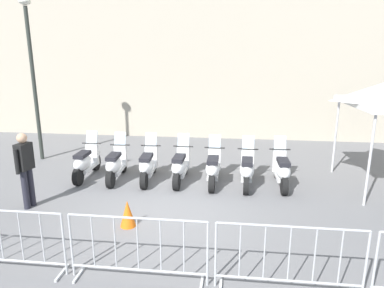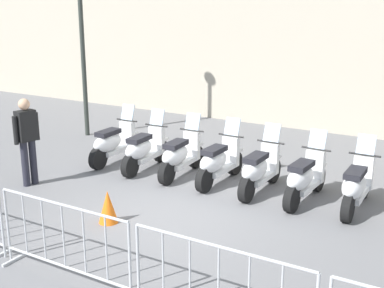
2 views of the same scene
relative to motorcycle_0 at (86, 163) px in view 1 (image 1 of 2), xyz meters
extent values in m
plane|color=slate|center=(2.57, -1.92, -0.45)|extent=(120.00, 120.00, 0.00)
cylinder|color=black|center=(0.03, 0.70, -0.21)|extent=(0.16, 0.49, 0.48)
cylinder|color=black|center=(-0.02, -0.54, -0.21)|extent=(0.16, 0.49, 0.48)
cube|color=white|center=(0.00, 0.08, -0.17)|extent=(0.31, 0.88, 0.10)
ellipsoid|color=white|center=(-0.01, -0.20, 0.07)|extent=(0.39, 0.85, 0.40)
cube|color=black|center=(-0.01, -0.17, 0.29)|extent=(0.30, 0.61, 0.10)
cube|color=white|center=(0.02, 0.51, 0.10)|extent=(0.35, 0.15, 0.60)
cylinder|color=black|center=(0.02, 0.51, 0.43)|extent=(0.56, 0.06, 0.04)
cube|color=silver|center=(0.02, 0.56, 0.61)|extent=(0.33, 0.15, 0.35)
cube|color=white|center=(0.03, 0.70, 0.06)|extent=(0.21, 0.33, 0.06)
cylinder|color=black|center=(0.89, 0.58, -0.21)|extent=(0.14, 0.48, 0.48)
cylinder|color=black|center=(0.89, -0.66, -0.21)|extent=(0.14, 0.48, 0.48)
cube|color=white|center=(0.89, -0.04, -0.17)|extent=(0.28, 0.87, 0.10)
ellipsoid|color=white|center=(0.89, -0.32, 0.07)|extent=(0.36, 0.84, 0.40)
cube|color=black|center=(0.89, -0.28, 0.29)|extent=(0.28, 0.60, 0.10)
cube|color=white|center=(0.89, 0.40, 0.10)|extent=(0.34, 0.14, 0.60)
cylinder|color=black|center=(0.89, 0.40, 0.43)|extent=(0.56, 0.04, 0.04)
cube|color=silver|center=(0.89, 0.45, 0.61)|extent=(0.32, 0.14, 0.35)
cube|color=white|center=(0.89, 0.58, 0.06)|extent=(0.20, 0.32, 0.06)
cylinder|color=black|center=(1.78, 0.57, -0.21)|extent=(0.14, 0.48, 0.48)
cylinder|color=black|center=(1.78, -0.67, -0.21)|extent=(0.14, 0.48, 0.48)
cube|color=white|center=(1.78, -0.05, -0.17)|extent=(0.28, 0.87, 0.10)
ellipsoid|color=white|center=(1.78, -0.33, 0.07)|extent=(0.36, 0.84, 0.40)
cube|color=black|center=(1.78, -0.30, 0.29)|extent=(0.28, 0.60, 0.10)
cube|color=white|center=(1.78, 0.38, 0.10)|extent=(0.34, 0.14, 0.60)
cylinder|color=black|center=(1.78, 0.38, 0.43)|extent=(0.56, 0.04, 0.04)
cube|color=silver|center=(1.78, 0.43, 0.61)|extent=(0.32, 0.14, 0.35)
cube|color=white|center=(1.78, 0.57, 0.06)|extent=(0.20, 0.32, 0.06)
cylinder|color=black|center=(2.71, 0.54, -0.21)|extent=(0.17, 0.49, 0.48)
cylinder|color=black|center=(2.62, -0.70, -0.21)|extent=(0.17, 0.49, 0.48)
cube|color=white|center=(2.67, -0.08, -0.17)|extent=(0.34, 0.89, 0.10)
ellipsoid|color=white|center=(2.65, -0.36, 0.07)|extent=(0.42, 0.86, 0.40)
cube|color=black|center=(2.65, -0.32, 0.29)|extent=(0.32, 0.62, 0.10)
cube|color=white|center=(2.70, 0.36, 0.10)|extent=(0.35, 0.16, 0.60)
cylinder|color=black|center=(2.70, 0.36, 0.43)|extent=(0.56, 0.08, 0.04)
cube|color=silver|center=(2.70, 0.40, 0.61)|extent=(0.33, 0.16, 0.35)
cube|color=white|center=(2.71, 0.54, 0.06)|extent=(0.22, 0.33, 0.06)
cylinder|color=black|center=(3.59, 0.45, -0.21)|extent=(0.17, 0.49, 0.48)
cylinder|color=black|center=(3.52, -0.79, -0.21)|extent=(0.17, 0.49, 0.48)
cube|color=white|center=(3.55, -0.17, -0.17)|extent=(0.33, 0.88, 0.10)
ellipsoid|color=white|center=(3.54, -0.45, 0.07)|extent=(0.41, 0.86, 0.40)
cube|color=black|center=(3.54, -0.42, 0.29)|extent=(0.31, 0.61, 0.10)
cube|color=white|center=(3.58, 0.26, 0.10)|extent=(0.35, 0.16, 0.60)
cylinder|color=black|center=(3.58, 0.26, 0.43)|extent=(0.56, 0.07, 0.04)
cube|color=silver|center=(3.58, 0.31, 0.61)|extent=(0.33, 0.16, 0.35)
cube|color=white|center=(3.59, 0.45, 0.06)|extent=(0.22, 0.33, 0.06)
cylinder|color=black|center=(4.50, 0.38, -0.21)|extent=(0.19, 0.49, 0.48)
cylinder|color=black|center=(4.38, -0.85, -0.21)|extent=(0.19, 0.49, 0.48)
cube|color=white|center=(4.44, -0.24, -0.17)|extent=(0.37, 0.89, 0.10)
ellipsoid|color=white|center=(4.41, -0.51, 0.07)|extent=(0.44, 0.87, 0.40)
cube|color=black|center=(4.41, -0.48, 0.29)|extent=(0.34, 0.63, 0.10)
cube|color=white|center=(4.48, 0.20, 0.10)|extent=(0.35, 0.17, 0.60)
cylinder|color=black|center=(4.48, 0.20, 0.43)|extent=(0.56, 0.09, 0.04)
cube|color=silver|center=(4.49, 0.25, 0.61)|extent=(0.33, 0.17, 0.35)
cube|color=white|center=(4.50, 0.38, 0.06)|extent=(0.23, 0.34, 0.06)
cylinder|color=black|center=(5.35, 0.41, -0.21)|extent=(0.15, 0.48, 0.48)
cylinder|color=black|center=(5.31, -0.83, -0.21)|extent=(0.15, 0.48, 0.48)
cube|color=white|center=(5.33, -0.21, -0.17)|extent=(0.30, 0.88, 0.10)
ellipsoid|color=white|center=(5.32, -0.48, 0.07)|extent=(0.38, 0.85, 0.40)
cube|color=black|center=(5.32, -0.45, 0.29)|extent=(0.30, 0.61, 0.10)
cube|color=white|center=(5.34, 0.23, 0.10)|extent=(0.34, 0.15, 0.60)
cylinder|color=black|center=(5.34, 0.23, 0.43)|extent=(0.56, 0.05, 0.04)
cube|color=silver|center=(5.34, 0.28, 0.61)|extent=(0.32, 0.15, 0.35)
cube|color=white|center=(5.35, 0.41, 0.06)|extent=(0.21, 0.33, 0.06)
cube|color=#B2B5B7|center=(1.19, -4.32, -0.43)|extent=(0.06, 0.44, 0.04)
cylinder|color=#B2B5B7|center=(1.27, -4.33, 0.07)|extent=(0.04, 0.04, 1.05)
cylinder|color=#B2B5B7|center=(0.22, -4.28, -0.27)|extent=(2.12, 0.14, 0.04)
cylinder|color=#B2B5B7|center=(0.22, -4.28, 0.16)|extent=(0.02, 0.02, 0.87)
cylinder|color=#B2B5B7|center=(0.57, -4.29, 0.16)|extent=(0.02, 0.02, 0.87)
cylinder|color=#B2B5B7|center=(0.92, -4.31, 0.16)|extent=(0.02, 0.02, 0.87)
cube|color=#B2B5B7|center=(1.48, -4.34, -0.43)|extent=(0.06, 0.44, 0.04)
cube|color=#B2B5B7|center=(3.42, -4.44, -0.43)|extent=(0.06, 0.44, 0.04)
cylinder|color=#B2B5B7|center=(1.39, -4.33, 0.07)|extent=(0.04, 0.04, 1.05)
cylinder|color=#B2B5B7|center=(3.51, -4.44, 0.07)|extent=(0.04, 0.04, 1.05)
cylinder|color=#B2B5B7|center=(2.45, -4.39, 0.60)|extent=(2.12, 0.14, 0.04)
cylinder|color=#B2B5B7|center=(2.45, -4.39, -0.27)|extent=(2.12, 0.14, 0.04)
cylinder|color=#B2B5B7|center=(1.75, -4.35, 0.16)|extent=(0.02, 0.02, 0.87)
cylinder|color=#B2B5B7|center=(2.10, -4.37, 0.16)|extent=(0.02, 0.02, 0.87)
cylinder|color=#B2B5B7|center=(2.45, -4.39, 0.16)|extent=(0.02, 0.02, 0.87)
cylinder|color=#B2B5B7|center=(2.80, -4.40, 0.16)|extent=(0.02, 0.02, 0.87)
cylinder|color=#B2B5B7|center=(3.16, -4.42, 0.16)|extent=(0.02, 0.02, 0.87)
cube|color=#B2B5B7|center=(3.71, -4.45, -0.43)|extent=(0.06, 0.44, 0.04)
cylinder|color=#B2B5B7|center=(3.63, -4.45, 0.07)|extent=(0.04, 0.04, 1.05)
cylinder|color=#B2B5B7|center=(5.74, -4.55, 0.07)|extent=(0.04, 0.04, 1.05)
cylinder|color=#B2B5B7|center=(4.68, -4.50, 0.60)|extent=(2.12, 0.14, 0.04)
cylinder|color=#B2B5B7|center=(4.68, -4.50, -0.27)|extent=(2.12, 0.14, 0.04)
cylinder|color=#B2B5B7|center=(3.98, -4.46, 0.16)|extent=(0.02, 0.02, 0.87)
cylinder|color=#B2B5B7|center=(4.33, -4.48, 0.16)|extent=(0.02, 0.02, 0.87)
cylinder|color=#B2B5B7|center=(4.68, -4.50, 0.16)|extent=(0.02, 0.02, 0.87)
cylinder|color=#B2B5B7|center=(5.04, -4.52, 0.16)|extent=(0.02, 0.02, 0.87)
cylinder|color=#B2B5B7|center=(5.39, -4.53, 0.16)|extent=(0.02, 0.02, 0.87)
cylinder|color=#B2B5B7|center=(5.86, -4.56, 0.07)|extent=(0.04, 0.04, 1.05)
cylinder|color=#2D332D|center=(-2.13, 1.69, 1.93)|extent=(0.12, 0.12, 4.77)
ellipsoid|color=silver|center=(-2.13, 1.69, 4.43)|extent=(0.36, 0.36, 0.20)
cylinder|color=#23232D|center=(-0.63, -2.02, 0.00)|extent=(0.14, 0.14, 0.90)
cylinder|color=#23232D|center=(-0.59, -1.85, 0.00)|extent=(0.14, 0.14, 0.90)
cube|color=black|center=(-0.61, -1.93, 0.75)|extent=(0.29, 0.40, 0.60)
sphere|color=tan|center=(-0.61, -1.93, 1.17)|extent=(0.22, 0.22, 0.22)
cylinder|color=black|center=(-0.66, -2.16, 0.70)|extent=(0.09, 0.09, 0.55)
cylinder|color=black|center=(-0.56, -1.71, 0.70)|extent=(0.09, 0.09, 0.55)
cylinder|color=silver|center=(7.04, -1.33, 0.62)|extent=(0.06, 0.06, 2.15)
cylinder|color=silver|center=(7.04, 1.00, 0.62)|extent=(0.06, 0.06, 2.15)
cone|color=orange|center=(1.85, -2.68, -0.18)|extent=(0.32, 0.32, 0.55)
camera|label=1|loc=(3.59, -9.02, 2.97)|focal=32.67mm
camera|label=2|loc=(6.68, -8.88, 3.04)|focal=47.77mm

